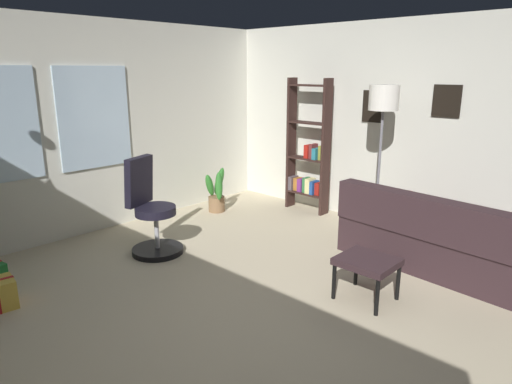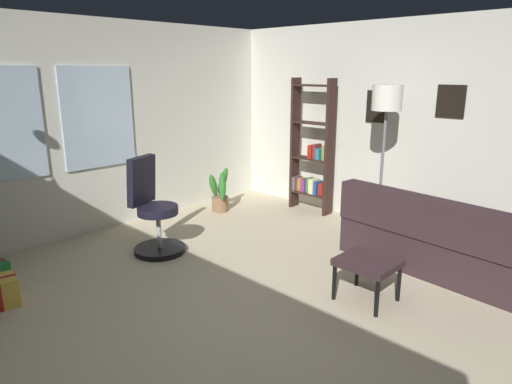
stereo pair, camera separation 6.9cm
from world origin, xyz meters
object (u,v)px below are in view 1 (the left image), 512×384
(potted_plant, at_px, (216,194))
(floor_lamp, at_px, (383,111))
(couch, at_px, (458,242))
(office_chair, at_px, (151,216))
(bookshelf, at_px, (308,155))
(footstool, at_px, (367,264))

(potted_plant, bearing_deg, floor_lamp, -75.18)
(couch, height_order, office_chair, office_chair)
(floor_lamp, bearing_deg, bookshelf, 74.38)
(couch, relative_size, office_chair, 2.03)
(couch, height_order, floor_lamp, floor_lamp)
(footstool, height_order, floor_lamp, floor_lamp)
(office_chair, relative_size, bookshelf, 0.57)
(footstool, xyz_separation_m, bookshelf, (1.76, 1.97, 0.47))
(footstool, distance_m, floor_lamp, 1.96)
(couch, height_order, bookshelf, bookshelf)
(bookshelf, height_order, floor_lamp, bookshelf)
(couch, relative_size, floor_lamp, 1.20)
(floor_lamp, bearing_deg, footstool, -153.71)
(office_chair, height_order, bookshelf, bookshelf)
(potted_plant, bearing_deg, couch, -83.13)
(office_chair, distance_m, potted_plant, 1.62)
(footstool, height_order, bookshelf, bookshelf)
(bookshelf, bearing_deg, potted_plant, 136.24)
(bookshelf, relative_size, floor_lamp, 1.03)
(couch, xyz_separation_m, office_chair, (-1.88, 2.60, 0.14))
(bookshelf, distance_m, potted_plant, 1.40)
(office_chair, bearing_deg, potted_plant, 22.05)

